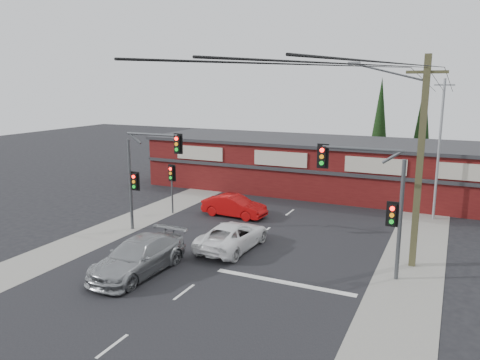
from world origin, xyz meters
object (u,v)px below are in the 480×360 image
at_px(silver_suv, 138,257).
at_px(utility_pole, 417,156).
at_px(shop_building, 308,164).
at_px(white_suv, 233,236).
at_px(red_sedan, 234,206).

relative_size(silver_suv, utility_pole, 0.55).
distance_m(silver_suv, utility_pole, 13.80).
distance_m(shop_building, utility_pole, 17.15).
xyz_separation_m(white_suv, utility_pole, (8.84, 1.46, 4.69)).
bearing_deg(utility_pole, shop_building, 123.76).
bearing_deg(silver_suv, white_suv, 64.80).
bearing_deg(utility_pole, white_suv, -170.64).
height_order(red_sedan, shop_building, shop_building).
bearing_deg(shop_building, white_suv, -88.09).
xyz_separation_m(white_suv, red_sedan, (-2.59, 5.57, 0.01)).
relative_size(red_sedan, utility_pole, 0.43).
height_order(silver_suv, utility_pole, utility_pole).
bearing_deg(silver_suv, shop_building, 86.57).
xyz_separation_m(silver_suv, utility_pole, (11.37, 6.33, 4.59)).
relative_size(red_sedan, shop_building, 0.16).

